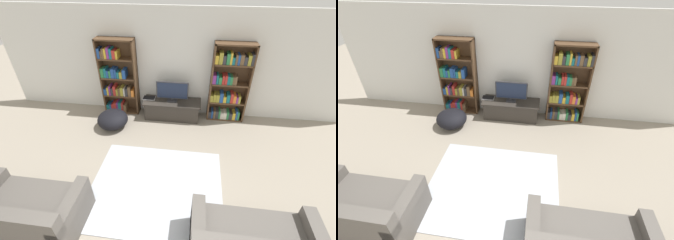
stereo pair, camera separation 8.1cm
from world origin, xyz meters
TOP-DOWN VIEW (x-y plane):
  - wall_back at (0.00, 4.23)m, footprint 8.80×0.06m
  - bookshelf_left at (-1.45, 4.05)m, footprint 0.90×0.30m
  - bookshelf_right at (1.26, 4.05)m, footprint 0.90×0.30m
  - tv_stand at (-0.06, 3.90)m, footprint 1.43×0.53m
  - television at (-0.06, 3.91)m, footprint 0.79×0.16m
  - laptop at (-0.66, 3.96)m, footprint 0.31×0.21m
  - area_rug at (-0.09, 1.63)m, footprint 2.35×1.99m
  - couch_left_sectional at (-1.84, 0.70)m, footprint 1.57×0.93m
  - beanbag_ottoman at (-1.44, 3.31)m, footprint 0.73×0.73m

SIDE VIEW (x-z plane):
  - area_rug at x=-0.09m, z-range 0.00..0.02m
  - beanbag_ottoman at x=-1.44m, z-range 0.00..0.42m
  - tv_stand at x=-0.06m, z-range 0.00..0.47m
  - couch_left_sectional at x=-1.84m, z-range -0.13..0.71m
  - laptop at x=-0.66m, z-range 0.47..0.50m
  - television at x=-0.06m, z-range 0.49..1.01m
  - bookshelf_left at x=-1.45m, z-range -0.05..1.88m
  - bookshelf_right at x=1.26m, z-range -0.03..1.90m
  - wall_back at x=0.00m, z-range 0.00..2.60m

